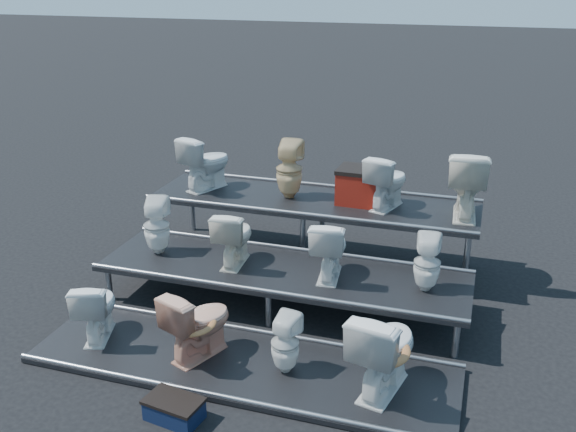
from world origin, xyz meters
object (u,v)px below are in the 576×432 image
(toilet_7, at_px, (427,263))
(toilet_8, at_px, (206,162))
(toilet_11, at_px, (467,183))
(step_stool, at_px, (174,410))
(toilet_5, at_px, (234,237))
(toilet_0, at_px, (96,308))
(toilet_9, at_px, (289,169))
(toilet_4, at_px, (157,226))
(red_crate, at_px, (361,188))
(toilet_6, at_px, (329,248))
(toilet_10, at_px, (387,181))
(toilet_2, at_px, (285,343))
(toilet_3, at_px, (384,349))
(toilet_1, at_px, (198,322))

(toilet_7, height_order, toilet_8, toilet_8)
(toilet_11, bearing_deg, step_stool, 55.59)
(toilet_5, bearing_deg, toilet_0, 47.99)
(toilet_0, height_order, toilet_9, toilet_9)
(toilet_4, relative_size, red_crate, 1.21)
(toilet_4, relative_size, toilet_8, 0.93)
(toilet_11, bearing_deg, toilet_5, 25.05)
(toilet_6, xyz_separation_m, toilet_10, (0.40, 1.30, 0.40))
(toilet_0, xyz_separation_m, toilet_10, (2.53, 2.60, 0.81))
(toilet_4, distance_m, red_crate, 2.58)
(toilet_4, bearing_deg, toilet_11, -173.19)
(toilet_2, bearing_deg, toilet_5, -41.72)
(red_crate, bearing_deg, toilet_11, -0.89)
(toilet_9, xyz_separation_m, toilet_10, (1.27, 0.00, -0.04))
(toilet_7, height_order, step_stool, toilet_7)
(toilet_6, height_order, toilet_8, toilet_8)
(toilet_6, bearing_deg, step_stool, 63.46)
(toilet_0, bearing_deg, toilet_6, -166.91)
(toilet_0, height_order, toilet_4, toilet_4)
(toilet_0, bearing_deg, toilet_5, -146.16)
(toilet_10, relative_size, toilet_11, 0.82)
(step_stool, bearing_deg, toilet_7, 58.38)
(toilet_10, distance_m, red_crate, 0.37)
(toilet_0, relative_size, toilet_8, 0.90)
(toilet_2, distance_m, red_crate, 2.76)
(toilet_6, bearing_deg, toilet_7, 173.74)
(toilet_5, bearing_deg, toilet_9, -105.13)
(toilet_3, bearing_deg, toilet_9, -44.30)
(toilet_6, height_order, toilet_11, toilet_11)
(toilet_3, bearing_deg, toilet_10, -67.98)
(toilet_3, height_order, toilet_11, toilet_11)
(toilet_8, distance_m, toilet_10, 2.44)
(toilet_0, relative_size, toilet_5, 1.00)
(toilet_4, distance_m, toilet_11, 3.72)
(toilet_1, bearing_deg, toilet_11, -109.72)
(toilet_11, xyz_separation_m, step_stool, (-2.15, -3.49, -1.19))
(toilet_8, bearing_deg, toilet_1, 134.53)
(toilet_9, relative_size, toilet_10, 1.10)
(toilet_7, bearing_deg, toilet_2, 45.90)
(toilet_7, xyz_separation_m, toilet_8, (-3.10, 1.30, 0.46))
(toilet_3, distance_m, toilet_10, 2.73)
(toilet_1, bearing_deg, step_stool, 122.84)
(toilet_7, bearing_deg, step_stool, 46.87)
(toilet_4, relative_size, step_stool, 1.44)
(toilet_8, bearing_deg, toilet_7, 179.59)
(toilet_3, relative_size, red_crate, 1.49)
(toilet_0, height_order, toilet_1, toilet_1)
(toilet_2, xyz_separation_m, toilet_3, (0.93, 0.00, 0.12))
(toilet_6, xyz_separation_m, red_crate, (0.06, 1.37, 0.26))
(toilet_7, height_order, toilet_11, toilet_11)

